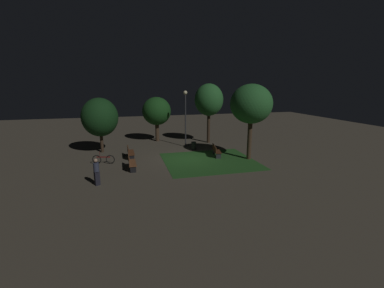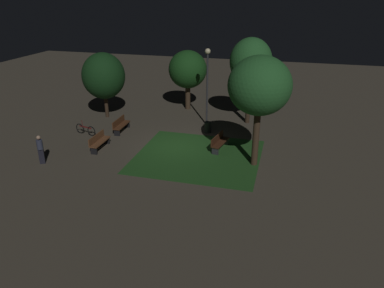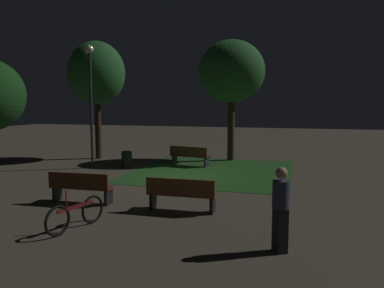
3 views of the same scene
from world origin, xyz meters
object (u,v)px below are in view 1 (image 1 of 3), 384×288
at_px(lamp_post_plaza_west, 185,110).
at_px(pedestrian, 96,171).
at_px(tree_back_right, 157,111).
at_px(tree_tall_center, 100,117).
at_px(bench_front_left, 131,162).
at_px(bicycle, 104,159).
at_px(tree_left_canopy, 251,104).
at_px(tree_lawn_side, 209,100).
at_px(bench_by_lamp, 130,152).
at_px(bench_path_side, 216,150).
at_px(trash_bin, 194,146).

height_order(lamp_post_plaza_west, pedestrian, lamp_post_plaza_west).
relative_size(tree_back_right, tree_tall_center, 0.97).
bearing_deg(bench_front_left, bicycle, -133.20).
bearing_deg(bicycle, pedestrian, -0.91).
height_order(tree_left_canopy, tree_tall_center, tree_left_canopy).
relative_size(tree_tall_center, bicycle, 2.88).
distance_m(bench_front_left, tree_back_right, 9.67).
distance_m(tree_lawn_side, bicycle, 11.66).
xyz_separation_m(bench_front_left, bicycle, (-1.83, -1.95, -0.14)).
relative_size(bench_by_lamp, lamp_post_plaza_west, 0.35).
bearing_deg(bench_path_side, bench_front_left, -75.52).
distance_m(tree_left_canopy, pedestrian, 11.91).
xyz_separation_m(bench_front_left, tree_tall_center, (-5.42, -2.28, 2.55)).
bearing_deg(lamp_post_plaza_west, bench_path_side, 23.08).
bearing_deg(bicycle, bench_path_side, 89.58).
xyz_separation_m(bench_front_left, tree_left_canopy, (-0.29, 9.03, 3.79)).
distance_m(tree_tall_center, bicycle, 4.50).
bearing_deg(tree_tall_center, tree_lawn_side, 98.07).
xyz_separation_m(lamp_post_plaza_west, bicycle, (3.80, -7.12, -3.12)).
bearing_deg(bench_path_side, pedestrian, -63.94).
relative_size(tree_left_canopy, lamp_post_plaza_west, 1.12).
bearing_deg(tree_tall_center, tree_back_right, 123.34).
relative_size(bench_path_side, tree_lawn_side, 0.32).
bearing_deg(lamp_post_plaza_west, tree_tall_center, -88.39).
distance_m(tree_back_right, tree_lawn_side, 5.42).
xyz_separation_m(tree_tall_center, pedestrian, (7.98, 0.26, -2.18)).
height_order(bench_by_lamp, tree_back_right, tree_back_right).
height_order(bench_path_side, bicycle, bicycle).
height_order(bench_path_side, pedestrian, pedestrian).
bearing_deg(tree_lawn_side, tree_left_canopy, 10.32).
height_order(bicycle, pedestrian, pedestrian).
relative_size(bench_by_lamp, bench_path_side, 0.98).
relative_size(tree_tall_center, trash_bin, 6.41).
distance_m(tree_left_canopy, bicycle, 11.75).
distance_m(trash_bin, bicycle, 7.90).
bearing_deg(tree_back_right, tree_lawn_side, 67.89).
height_order(bench_front_left, tree_back_right, tree_back_right).
distance_m(bench_path_side, trash_bin, 2.75).
bearing_deg(pedestrian, bench_front_left, 141.80).
distance_m(bench_path_side, tree_lawn_side, 6.41).
relative_size(bench_path_side, bicycle, 1.14).
height_order(bench_front_left, tree_lawn_side, tree_lawn_side).
distance_m(lamp_post_plaza_west, pedestrian, 11.21).
bearing_deg(lamp_post_plaza_west, pedestrian, -41.29).
xyz_separation_m(tree_left_canopy, pedestrian, (2.85, -11.04, -3.42)).
relative_size(tree_back_right, tree_left_canopy, 0.78).
distance_m(bench_path_side, tree_back_right, 8.49).
relative_size(bench_front_left, trash_bin, 2.48).
bearing_deg(tree_left_canopy, pedestrian, -75.51).
relative_size(bench_path_side, pedestrian, 1.15).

